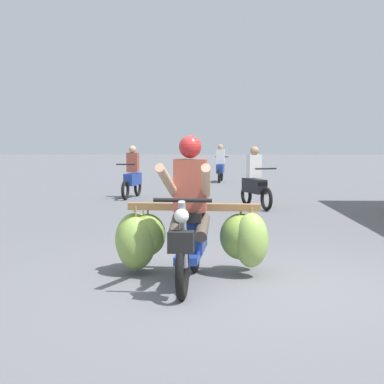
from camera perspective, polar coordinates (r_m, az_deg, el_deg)
ground_plane at (r=6.13m, az=5.86°, el=-9.37°), size 120.00×120.00×0.00m
motorbike_main_loaded at (r=6.53m, az=-0.73°, el=-4.08°), size 1.79×1.86×1.58m
motorbike_distant_ahead_left at (r=15.63m, az=-5.87°, el=1.51°), size 0.55×1.61×1.40m
motorbike_distant_ahead_right at (r=13.28m, az=6.18°, el=0.88°), size 0.72×1.55×1.40m
motorbike_distant_far_ahead at (r=21.56m, az=2.80°, el=2.49°), size 0.50×1.62×1.40m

